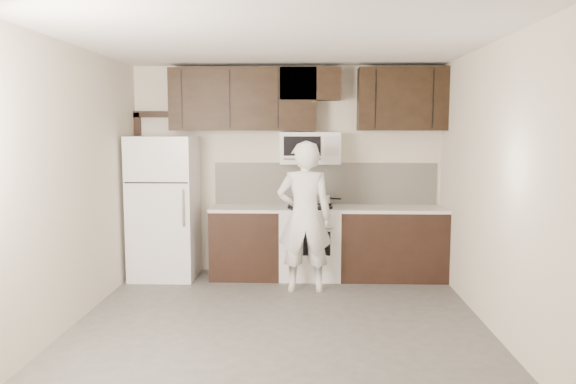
# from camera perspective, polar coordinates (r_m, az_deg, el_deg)

# --- Properties ---
(floor) EXTENTS (4.50, 4.50, 0.00)m
(floor) POSITION_cam_1_polar(r_m,az_deg,el_deg) (5.45, -0.95, -13.91)
(floor) COLOR #4C4A47
(floor) RESTS_ON ground
(back_wall) EXTENTS (4.00, 0.00, 4.00)m
(back_wall) POSITION_cam_1_polar(r_m,az_deg,el_deg) (7.37, -0.08, 2.22)
(back_wall) COLOR beige
(back_wall) RESTS_ON ground
(ceiling) EXTENTS (4.50, 4.50, 0.00)m
(ceiling) POSITION_cam_1_polar(r_m,az_deg,el_deg) (5.17, -1.01, 15.41)
(ceiling) COLOR white
(ceiling) RESTS_ON back_wall
(counter_run) EXTENTS (2.95, 0.64, 0.91)m
(counter_run) POSITION_cam_1_polar(r_m,az_deg,el_deg) (7.19, 4.66, -5.11)
(counter_run) COLOR black
(counter_run) RESTS_ON floor
(stove) EXTENTS (0.76, 0.66, 0.94)m
(stove) POSITION_cam_1_polar(r_m,az_deg,el_deg) (7.18, 2.23, -5.07)
(stove) COLOR white
(stove) RESTS_ON floor
(backsplash) EXTENTS (2.90, 0.02, 0.54)m
(backsplash) POSITION_cam_1_polar(r_m,az_deg,el_deg) (7.37, 3.80, 0.88)
(backsplash) COLOR beige
(backsplash) RESTS_ON counter_run
(upper_cabinets) EXTENTS (3.48, 0.35, 0.78)m
(upper_cabinets) POSITION_cam_1_polar(r_m,az_deg,el_deg) (7.18, 1.55, 9.55)
(upper_cabinets) COLOR black
(upper_cabinets) RESTS_ON back_wall
(microwave) EXTENTS (0.76, 0.42, 0.40)m
(microwave) POSITION_cam_1_polar(r_m,az_deg,el_deg) (7.16, 2.27, 4.50)
(microwave) COLOR white
(microwave) RESTS_ON upper_cabinets
(refrigerator) EXTENTS (0.80, 0.76, 1.80)m
(refrigerator) POSITION_cam_1_polar(r_m,az_deg,el_deg) (7.29, -12.46, -1.54)
(refrigerator) COLOR white
(refrigerator) RESTS_ON floor
(door_trim) EXTENTS (0.50, 0.08, 2.12)m
(door_trim) POSITION_cam_1_polar(r_m,az_deg,el_deg) (7.65, -14.61, 1.40)
(door_trim) COLOR black
(door_trim) RESTS_ON floor
(saucepan) EXTENTS (0.31, 0.19, 0.18)m
(saucepan) POSITION_cam_1_polar(r_m,az_deg,el_deg) (7.25, 3.68, -0.78)
(saucepan) COLOR silver
(saucepan) RESTS_ON stove
(baking_tray) EXTENTS (0.47, 0.38, 0.02)m
(baking_tray) POSITION_cam_1_polar(r_m,az_deg,el_deg) (6.95, 1.94, -1.59)
(baking_tray) COLOR black
(baking_tray) RESTS_ON counter_run
(pizza) EXTENTS (0.33, 0.33, 0.02)m
(pizza) POSITION_cam_1_polar(r_m,az_deg,el_deg) (6.95, 1.94, -1.42)
(pizza) COLOR #CDB489
(pizza) RESTS_ON baking_tray
(person) EXTENTS (0.65, 0.44, 1.76)m
(person) POSITION_cam_1_polar(r_m,az_deg,el_deg) (6.51, 1.69, -2.52)
(person) COLOR silver
(person) RESTS_ON floor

